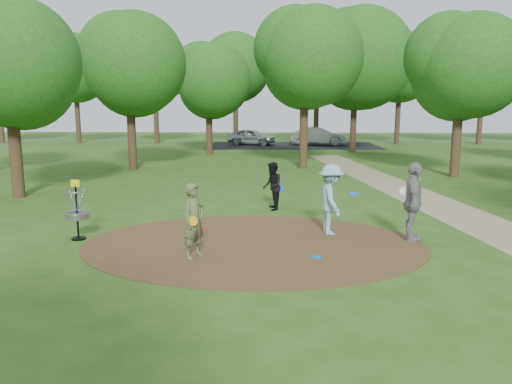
{
  "coord_description": "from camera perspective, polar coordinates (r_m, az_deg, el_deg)",
  "views": [
    {
      "loc": [
        0.52,
        -11.84,
        3.4
      ],
      "look_at": [
        0.0,
        1.2,
        1.1
      ],
      "focal_mm": 35.0,
      "sensor_mm": 36.0,
      "label": 1
    }
  ],
  "objects": [
    {
      "name": "car_left",
      "position": [
        42.34,
        -0.48,
        6.32
      ],
      "size": [
        4.34,
        2.71,
        1.38
      ],
      "primitive_type": "imported",
      "rotation": [
        0.0,
        0.0,
        1.28
      ],
      "color": "#A1A5A9",
      "rests_on": "ground"
    },
    {
      "name": "car_right",
      "position": [
        42.41,
        7.14,
        6.35
      ],
      "size": [
        4.63,
        1.65,
        1.52
      ],
      "primitive_type": "imported",
      "rotation": [
        0.0,
        0.0,
        1.56
      ],
      "color": "#96979D",
      "rests_on": "ground"
    },
    {
      "name": "player_walking_with_disc",
      "position": [
        16.17,
        1.87,
        0.68
      ],
      "size": [
        0.71,
        0.82,
        1.57
      ],
      "color": "black",
      "rests_on": "ground"
    },
    {
      "name": "player_throwing_with_disc",
      "position": [
        13.24,
        8.55,
        -0.85
      ],
      "size": [
        1.16,
        1.3,
        1.87
      ],
      "color": "#7FAFBD",
      "rests_on": "ground"
    },
    {
      "name": "footpath",
      "position": [
        15.45,
        25.04,
        -3.65
      ],
      "size": [
        7.55,
        39.89,
        0.01
      ],
      "primitive_type": "cube",
      "rotation": [
        0.0,
        0.0,
        0.14
      ],
      "color": "#8C7A5B",
      "rests_on": "ground"
    },
    {
      "name": "player_waiting_with_disc",
      "position": [
        12.99,
        17.51,
        -1.13
      ],
      "size": [
        0.7,
        1.24,
        2.0
      ],
      "color": "gray",
      "rests_on": "ground"
    },
    {
      "name": "disc_golf_basket",
      "position": [
        13.37,
        -19.82,
        -1.49
      ],
      "size": [
        0.63,
        0.63,
        1.54
      ],
      "color": "black",
      "rests_on": "ground"
    },
    {
      "name": "dirt_clearing",
      "position": [
        12.32,
        -0.22,
        -5.97
      ],
      "size": [
        8.4,
        8.4,
        0.02
      ],
      "primitive_type": "cylinder",
      "color": "#47301C",
      "rests_on": "ground"
    },
    {
      "name": "ground",
      "position": [
        12.32,
        -0.22,
        -6.01
      ],
      "size": [
        100.0,
        100.0,
        0.0
      ],
      "primitive_type": "plane",
      "color": "#2D5119",
      "rests_on": "ground"
    },
    {
      "name": "player_observer_with_disc",
      "position": [
        11.16,
        -7.1,
        -3.29
      ],
      "size": [
        0.68,
        0.74,
        1.7
      ],
      "color": "#546138",
      "rests_on": "ground"
    },
    {
      "name": "parking_lot",
      "position": [
        42.0,
        4.31,
        5.33
      ],
      "size": [
        14.0,
        8.0,
        0.01
      ],
      "primitive_type": "cube",
      "color": "black",
      "rests_on": "ground"
    },
    {
      "name": "tree_ring",
      "position": [
        21.22,
        9.74,
        14.9
      ],
      "size": [
        36.62,
        46.31,
        9.83
      ],
      "color": "#332316",
      "rests_on": "ground"
    },
    {
      "name": "disc_ground_red",
      "position": [
        13.83,
        -6.15,
        -4.17
      ],
      "size": [
        0.22,
        0.22,
        0.02
      ],
      "primitive_type": "cylinder",
      "color": "red",
      "rests_on": "dirt_clearing"
    },
    {
      "name": "disc_ground_blue",
      "position": [
        11.31,
        6.97,
        -7.42
      ],
      "size": [
        0.22,
        0.22,
        0.02
      ],
      "primitive_type": "cylinder",
      "color": "blue",
      "rests_on": "dirt_clearing"
    }
  ]
}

